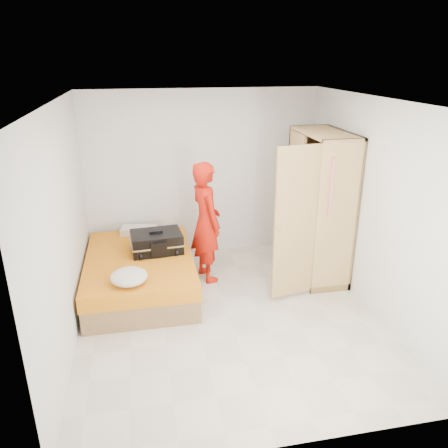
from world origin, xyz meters
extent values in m
plane|color=beige|center=(0.00, 0.00, 0.00)|extent=(4.00, 4.00, 0.00)
plane|color=white|center=(0.00, 0.00, 2.60)|extent=(4.00, 4.00, 0.00)
cube|color=white|center=(0.00, 2.00, 1.30)|extent=(3.60, 0.02, 2.60)
cube|color=white|center=(0.00, -2.00, 1.30)|extent=(3.60, 0.02, 2.60)
cube|color=white|center=(-1.80, 0.00, 1.30)|extent=(0.02, 4.00, 2.60)
cube|color=white|center=(1.80, 0.00, 1.30)|extent=(0.02, 4.00, 2.60)
cube|color=olive|center=(-1.05, 0.90, 0.15)|extent=(1.40, 2.00, 0.30)
cube|color=orange|center=(-1.05, 0.90, 0.40)|extent=(1.42, 2.02, 0.20)
cube|color=#DEAC6C|center=(1.77, 0.90, 1.05)|extent=(0.04, 1.20, 2.10)
cube|color=#DEAC6C|center=(1.50, 0.32, 1.05)|extent=(0.58, 0.04, 2.10)
cube|color=#DEAC6C|center=(1.50, 1.48, 1.05)|extent=(0.58, 0.04, 2.10)
cube|color=#DEAC6C|center=(1.50, 0.90, 2.08)|extent=(0.58, 1.20, 0.04)
cube|color=#A98148|center=(1.50, 0.90, 0.05)|extent=(0.58, 1.20, 0.10)
cube|color=#DEAC6C|center=(1.23, 1.20, 1.05)|extent=(0.04, 0.59, 2.00)
cube|color=#DEAC6C|center=(0.92, 0.29, 1.05)|extent=(0.59, 0.14, 2.00)
cylinder|color=#B2B2B7|center=(1.50, 0.90, 1.92)|extent=(0.02, 1.10, 0.02)
imported|color=red|center=(-0.10, 1.08, 0.86)|extent=(0.56, 0.71, 1.72)
cube|color=black|center=(-0.80, 1.04, 0.64)|extent=(0.72, 0.54, 0.27)
cube|color=black|center=(-0.80, 1.04, 0.79)|extent=(0.18, 0.06, 0.03)
ellipsoid|color=silver|center=(-1.17, 0.17, 0.58)|extent=(0.44, 0.44, 0.17)
cube|color=silver|center=(-1.03, 1.75, 0.55)|extent=(0.57, 0.36, 0.10)
camera|label=1|loc=(-0.96, -4.57, 3.03)|focal=35.00mm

